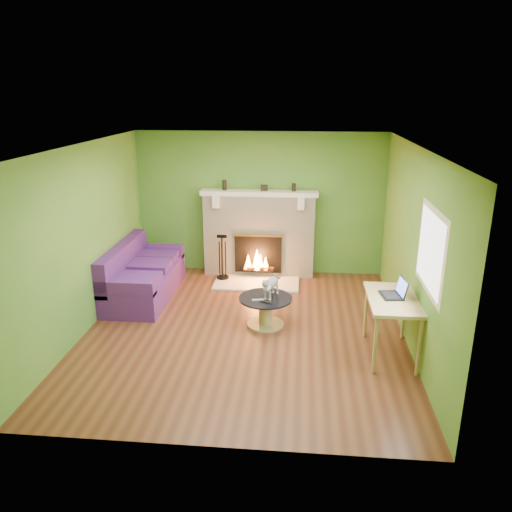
{
  "coord_description": "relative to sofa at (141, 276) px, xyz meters",
  "views": [
    {
      "loc": [
        0.77,
        -6.44,
        3.28
      ],
      "look_at": [
        0.12,
        0.4,
        0.99
      ],
      "focal_mm": 35.0,
      "sensor_mm": 36.0,
      "label": 1
    }
  ],
  "objects": [
    {
      "name": "mantel_vase_left",
      "position": [
        1.23,
        1.24,
        1.33
      ],
      "size": [
        0.08,
        0.08,
        0.18
      ],
      "primitive_type": "cylinder",
      "color": "black",
      "rests_on": "mantel"
    },
    {
      "name": "laptop",
      "position": [
        3.79,
        -1.56,
        0.58
      ],
      "size": [
        0.33,
        0.36,
        0.24
      ],
      "primitive_type": null,
      "rotation": [
        0.0,
        0.0,
        0.14
      ],
      "color": "black",
      "rests_on": "desk"
    },
    {
      "name": "fireplace",
      "position": [
        1.86,
        1.23,
        0.43
      ],
      "size": [
        2.1,
        0.46,
        1.58
      ],
      "color": "beige",
      "rests_on": "floor"
    },
    {
      "name": "desk",
      "position": [
        3.81,
        -1.61,
        0.36
      ],
      "size": [
        0.63,
        1.08,
        0.8
      ],
      "color": "tan",
      "rests_on": "floor"
    },
    {
      "name": "coffee_table",
      "position": [
        2.14,
        -0.91,
        -0.09
      ],
      "size": [
        0.77,
        0.77,
        0.44
      ],
      "color": "tan",
      "rests_on": "floor"
    },
    {
      "name": "wall_right",
      "position": [
        4.11,
        -1.09,
        0.96
      ],
      "size": [
        0.0,
        5.0,
        5.0
      ],
      "primitive_type": "plane",
      "rotation": [
        1.57,
        0.0,
        -1.57
      ],
      "color": "#417E29",
      "rests_on": "floor"
    },
    {
      "name": "fire_tools",
      "position": [
        1.23,
        0.86,
        0.1
      ],
      "size": [
        0.22,
        0.22,
        0.82
      ],
      "primitive_type": null,
      "color": "black",
      "rests_on": "hearth"
    },
    {
      "name": "window_pane",
      "position": [
        4.09,
        -1.99,
        1.21
      ],
      "size": [
        0.0,
        1.06,
        1.06
      ],
      "primitive_type": "plane",
      "rotation": [
        1.57,
        0.0,
        -1.57
      ],
      "color": "white",
      "rests_on": "wall_right"
    },
    {
      "name": "floor",
      "position": [
        1.86,
        -1.09,
        -0.34
      ],
      "size": [
        5.0,
        5.0,
        0.0
      ],
      "primitive_type": "plane",
      "color": "#512717",
      "rests_on": "ground"
    },
    {
      "name": "mantel_vase_right",
      "position": [
        2.47,
        1.24,
        1.31
      ],
      "size": [
        0.07,
        0.07,
        0.14
      ],
      "primitive_type": "cylinder",
      "color": "black",
      "rests_on": "mantel"
    },
    {
      "name": "mantel",
      "position": [
        1.86,
        1.21,
        1.2
      ],
      "size": [
        2.1,
        0.28,
        0.08
      ],
      "primitive_type": "cube",
      "color": "silver",
      "rests_on": "fireplace"
    },
    {
      "name": "wall_back",
      "position": [
        1.86,
        1.41,
        0.96
      ],
      "size": [
        5.0,
        0.0,
        5.0
      ],
      "primitive_type": "plane",
      "rotation": [
        1.57,
        0.0,
        0.0
      ],
      "color": "#417E29",
      "rests_on": "floor"
    },
    {
      "name": "mantel_box",
      "position": [
        1.95,
        1.24,
        1.29
      ],
      "size": [
        0.12,
        0.08,
        0.1
      ],
      "primitive_type": "cube",
      "color": "black",
      "rests_on": "mantel"
    },
    {
      "name": "remote_silver",
      "position": [
        2.04,
        -1.03,
        0.1
      ],
      "size": [
        0.18,
        0.07,
        0.02
      ],
      "primitive_type": "cube",
      "rotation": [
        0.0,
        0.0,
        0.18
      ],
      "color": "gray",
      "rests_on": "coffee_table"
    },
    {
      "name": "sofa",
      "position": [
        0.0,
        0.0,
        0.0
      ],
      "size": [
        0.9,
        1.98,
        0.89
      ],
      "color": "#42185E",
      "rests_on": "floor"
    },
    {
      "name": "wall_front",
      "position": [
        1.86,
        -3.59,
        0.96
      ],
      "size": [
        5.0,
        0.0,
        5.0
      ],
      "primitive_type": "plane",
      "rotation": [
        -1.57,
        0.0,
        0.0
      ],
      "color": "#417E29",
      "rests_on": "floor"
    },
    {
      "name": "window_frame",
      "position": [
        4.1,
        -1.99,
        1.21
      ],
      "size": [
        0.0,
        1.2,
        1.2
      ],
      "primitive_type": "plane",
      "rotation": [
        1.57,
        0.0,
        -1.57
      ],
      "color": "silver",
      "rests_on": "wall_right"
    },
    {
      "name": "remote_black",
      "position": [
        2.16,
        -1.09,
        0.1
      ],
      "size": [
        0.16,
        0.1,
        0.02
      ],
      "primitive_type": "cube",
      "rotation": [
        0.0,
        0.0,
        -0.43
      ],
      "color": "black",
      "rests_on": "coffee_table"
    },
    {
      "name": "cat",
      "position": [
        2.22,
        -0.86,
        0.26
      ],
      "size": [
        0.37,
        0.57,
        0.34
      ],
      "primitive_type": null,
      "rotation": [
        0.0,
        0.0,
        -0.35
      ],
      "color": "slate",
      "rests_on": "coffee_table"
    },
    {
      "name": "hearth",
      "position": [
        1.86,
        0.71,
        -0.33
      ],
      "size": [
        1.5,
        0.75,
        0.03
      ],
      "primitive_type": "cube",
      "color": "beige",
      "rests_on": "floor"
    },
    {
      "name": "wall_left",
      "position": [
        -0.39,
        -1.09,
        0.96
      ],
      "size": [
        0.0,
        5.0,
        5.0
      ],
      "primitive_type": "plane",
      "rotation": [
        1.57,
        0.0,
        1.57
      ],
      "color": "#417E29",
      "rests_on": "floor"
    },
    {
      "name": "ceiling",
      "position": [
        1.86,
        -1.09,
        2.26
      ],
      "size": [
        5.0,
        5.0,
        0.0
      ],
      "primitive_type": "plane",
      "rotation": [
        3.14,
        0.0,
        0.0
      ],
      "color": "white",
      "rests_on": "wall_back"
    }
  ]
}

